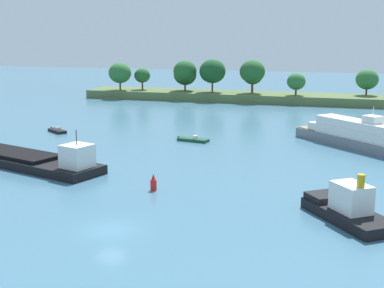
{
  "coord_description": "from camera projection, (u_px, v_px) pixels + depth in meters",
  "views": [
    {
      "loc": [
        19.54,
        -41.5,
        17.25
      ],
      "look_at": [
        -1.91,
        32.52,
        1.2
      ],
      "focal_mm": 50.52,
      "sensor_mm": 36.0,
      "label": 1
    }
  ],
  "objects": [
    {
      "name": "channel_buoy_red",
      "position": [
        153.0,
        183.0,
        59.73
      ],
      "size": [
        0.7,
        0.7,
        1.9
      ],
      "color": "red",
      "rests_on": "ground"
    },
    {
      "name": "fishing_skiff",
      "position": [
        193.0,
        140.0,
        86.67
      ],
      "size": [
        5.42,
        2.66,
        0.97
      ],
      "color": "#19472D",
      "rests_on": "ground"
    },
    {
      "name": "ground_plane",
      "position": [
        111.0,
        230.0,
        47.86
      ],
      "size": [
        400.0,
        400.0,
        0.0
      ],
      "primitive_type": "plane",
      "color": "teal"
    },
    {
      "name": "treeline_island",
      "position": [
        224.0,
        86.0,
        137.83
      ],
      "size": [
        74.89,
        11.48,
        10.39
      ],
      "color": "#566B3D",
      "rests_on": "ground"
    },
    {
      "name": "small_motorboat",
      "position": [
        57.0,
        131.0,
        94.41
      ],
      "size": [
        4.49,
        3.78,
        0.98
      ],
      "color": "black",
      "rests_on": "ground"
    },
    {
      "name": "tugboat",
      "position": [
        347.0,
        208.0,
        50.17
      ],
      "size": [
        9.15,
        10.37,
        4.84
      ],
      "color": "black",
      "rests_on": "ground"
    },
    {
      "name": "white_riverboat",
      "position": [
        357.0,
        136.0,
        81.84
      ],
      "size": [
        19.48,
        19.09,
        6.63
      ],
      "color": "slate",
      "rests_on": "ground"
    }
  ]
}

